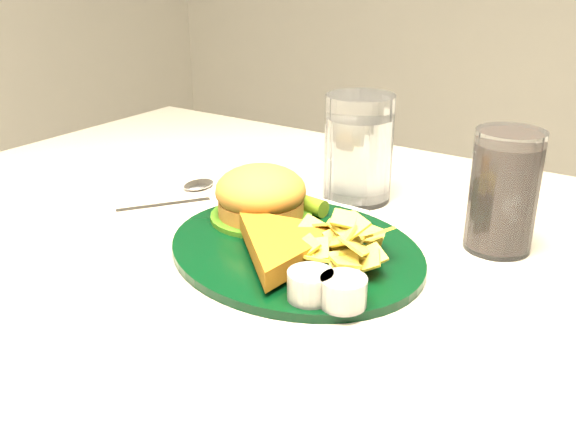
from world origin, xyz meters
name	(u,v)px	position (x,y,z in m)	size (l,w,h in m)	color
dinner_plate	(295,225)	(-0.01, -0.02, 0.78)	(0.29, 0.24, 0.07)	black
water_glass	(359,148)	(-0.04, 0.15, 0.82)	(0.08, 0.08, 0.13)	white
cola_glass	(504,191)	(0.16, 0.11, 0.81)	(0.07, 0.07, 0.13)	black
spoon	(164,204)	(-0.22, -0.01, 0.76)	(0.04, 0.16, 0.01)	white
wrapped_straw	(299,195)	(-0.10, 0.11, 0.75)	(0.20, 0.07, 0.01)	silver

